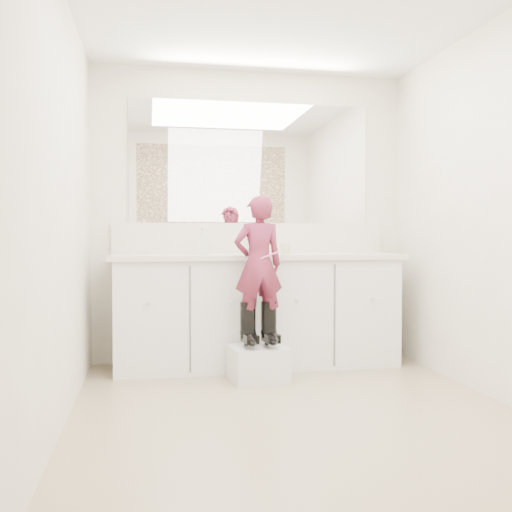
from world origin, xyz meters
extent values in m
plane|color=#8B795B|center=(0.00, 0.00, 0.00)|extent=(3.00, 3.00, 0.00)
plane|color=beige|center=(0.00, 1.50, 1.20)|extent=(2.60, 0.00, 2.60)
plane|color=beige|center=(0.00, -1.50, 1.20)|extent=(2.60, 0.00, 2.60)
plane|color=beige|center=(-1.30, 0.00, 1.20)|extent=(0.00, 3.00, 3.00)
plane|color=beige|center=(1.30, 0.00, 1.20)|extent=(0.00, 3.00, 3.00)
cube|color=silver|center=(0.00, 1.23, 0.42)|extent=(2.20, 0.55, 0.85)
cube|color=beige|center=(0.00, 1.21, 0.87)|extent=(2.28, 0.58, 0.04)
cube|color=beige|center=(0.00, 1.49, 1.02)|extent=(2.28, 0.03, 0.25)
cube|color=white|center=(0.00, 1.49, 1.64)|extent=(2.00, 0.02, 1.00)
cube|color=#472819|center=(0.00, -1.49, 1.65)|extent=(2.00, 0.01, 1.20)
cylinder|color=silver|center=(0.00, 1.38, 0.94)|extent=(0.08, 0.08, 0.10)
imported|color=beige|center=(0.22, 1.17, 0.94)|extent=(0.13, 0.13, 0.09)
imported|color=beige|center=(-0.43, 1.25, 0.99)|extent=(0.11, 0.12, 0.21)
cube|color=silver|center=(-0.08, 0.75, 0.12)|extent=(0.42, 0.36, 0.25)
imported|color=#AC3562|center=(-0.08, 0.75, 0.83)|extent=(0.38, 0.27, 0.97)
cylinder|color=#EA5B98|center=(-0.01, 0.71, 0.90)|extent=(0.14, 0.03, 0.06)
camera|label=1|loc=(-0.84, -3.20, 1.03)|focal=40.00mm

